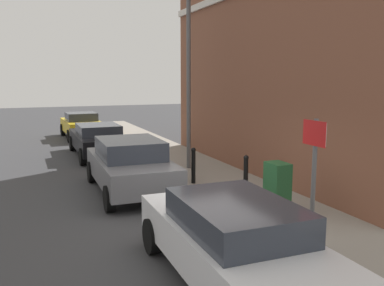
{
  "coord_description": "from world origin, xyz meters",
  "views": [
    {
      "loc": [
        -3.36,
        -7.73,
        3.14
      ],
      "look_at": [
        1.32,
        3.7,
        1.2
      ],
      "focal_mm": 38.73,
      "sensor_mm": 36.0,
      "label": 1
    }
  ],
  "objects_px": {
    "car_white": "(234,242)",
    "car_grey": "(130,165)",
    "car_black": "(98,139)",
    "bollard_near_cabinet": "(246,174)",
    "utility_cabinet": "(277,190)",
    "bollard_far_kerb": "(193,164)",
    "lamppost": "(189,73)",
    "car_yellow": "(81,125)",
    "street_sign": "(314,164)"
  },
  "relations": [
    {
      "from": "car_white",
      "to": "car_yellow",
      "type": "height_order",
      "value": "car_white"
    },
    {
      "from": "car_black",
      "to": "lamppost",
      "type": "relative_size",
      "value": 0.78
    },
    {
      "from": "car_grey",
      "to": "street_sign",
      "type": "height_order",
      "value": "street_sign"
    },
    {
      "from": "car_grey",
      "to": "utility_cabinet",
      "type": "height_order",
      "value": "car_grey"
    },
    {
      "from": "car_black",
      "to": "street_sign",
      "type": "bearing_deg",
      "value": -170.03
    },
    {
      "from": "utility_cabinet",
      "to": "car_black",
      "type": "bearing_deg",
      "value": 104.5
    },
    {
      "from": "car_grey",
      "to": "car_yellow",
      "type": "relative_size",
      "value": 1.05
    },
    {
      "from": "car_grey",
      "to": "lamppost",
      "type": "relative_size",
      "value": 0.73
    },
    {
      "from": "car_white",
      "to": "car_grey",
      "type": "xyz_separation_m",
      "value": [
        -0.14,
        5.81,
        0.04
      ]
    },
    {
      "from": "bollard_far_kerb",
      "to": "car_grey",
      "type": "bearing_deg",
      "value": 170.67
    },
    {
      "from": "lamppost",
      "to": "bollard_near_cabinet",
      "type": "bearing_deg",
      "value": -87.36
    },
    {
      "from": "car_yellow",
      "to": "bollard_far_kerb",
      "type": "bearing_deg",
      "value": -173.63
    },
    {
      "from": "car_yellow",
      "to": "bollard_near_cabinet",
      "type": "relative_size",
      "value": 3.82
    },
    {
      "from": "car_yellow",
      "to": "lamppost",
      "type": "xyz_separation_m",
      "value": [
        2.25,
        -9.62,
        2.6
      ]
    },
    {
      "from": "bollard_near_cabinet",
      "to": "lamppost",
      "type": "distance_m",
      "value": 4.41
    },
    {
      "from": "car_grey",
      "to": "bollard_near_cabinet",
      "type": "xyz_separation_m",
      "value": [
        2.57,
        -1.88,
        -0.07
      ]
    },
    {
      "from": "car_yellow",
      "to": "utility_cabinet",
      "type": "relative_size",
      "value": 3.45
    },
    {
      "from": "lamppost",
      "to": "car_grey",
      "type": "bearing_deg",
      "value": -145.25
    },
    {
      "from": "car_grey",
      "to": "car_yellow",
      "type": "distance_m",
      "value": 11.29
    },
    {
      "from": "car_yellow",
      "to": "street_sign",
      "type": "distance_m",
      "value": 16.66
    },
    {
      "from": "utility_cabinet",
      "to": "bollard_far_kerb",
      "type": "height_order",
      "value": "utility_cabinet"
    },
    {
      "from": "car_white",
      "to": "street_sign",
      "type": "distance_m",
      "value": 2.16
    },
    {
      "from": "car_white",
      "to": "car_black",
      "type": "distance_m",
      "value": 11.58
    },
    {
      "from": "utility_cabinet",
      "to": "street_sign",
      "type": "bearing_deg",
      "value": -104.69
    },
    {
      "from": "car_yellow",
      "to": "lamppost",
      "type": "bearing_deg",
      "value": -168.38
    },
    {
      "from": "car_black",
      "to": "bollard_near_cabinet",
      "type": "xyz_separation_m",
      "value": [
        2.49,
        -7.65,
        0.0
      ]
    },
    {
      "from": "car_yellow",
      "to": "bollard_near_cabinet",
      "type": "distance_m",
      "value": 13.39
    },
    {
      "from": "car_yellow",
      "to": "utility_cabinet",
      "type": "bearing_deg",
      "value": -172.63
    },
    {
      "from": "car_black",
      "to": "bollard_near_cabinet",
      "type": "height_order",
      "value": "car_black"
    },
    {
      "from": "bollard_near_cabinet",
      "to": "car_yellow",
      "type": "bearing_deg",
      "value": 100.4
    },
    {
      "from": "car_yellow",
      "to": "bollard_near_cabinet",
      "type": "xyz_separation_m",
      "value": [
        2.42,
        -13.17,
        -0.0
      ]
    },
    {
      "from": "car_white",
      "to": "car_yellow",
      "type": "xyz_separation_m",
      "value": [
        0.02,
        17.1,
        -0.03
      ]
    },
    {
      "from": "car_white",
      "to": "car_yellow",
      "type": "distance_m",
      "value": 17.1
    },
    {
      "from": "car_white",
      "to": "car_black",
      "type": "xyz_separation_m",
      "value": [
        -0.05,
        11.58,
        -0.03
      ]
    },
    {
      "from": "car_yellow",
      "to": "bollard_far_kerb",
      "type": "xyz_separation_m",
      "value": [
        1.61,
        -11.58,
        -0.0
      ]
    },
    {
      "from": "car_white",
      "to": "car_yellow",
      "type": "relative_size",
      "value": 1.11
    },
    {
      "from": "car_white",
      "to": "bollard_near_cabinet",
      "type": "xyz_separation_m",
      "value": [
        2.43,
        3.93,
        -0.03
      ]
    },
    {
      "from": "car_grey",
      "to": "car_black",
      "type": "distance_m",
      "value": 5.77
    },
    {
      "from": "street_sign",
      "to": "lamppost",
      "type": "xyz_separation_m",
      "value": [
        0.4,
        6.91,
        1.64
      ]
    },
    {
      "from": "utility_cabinet",
      "to": "bollard_far_kerb",
      "type": "xyz_separation_m",
      "value": [
        -0.7,
        3.17,
        0.02
      ]
    },
    {
      "from": "car_white",
      "to": "bollard_near_cabinet",
      "type": "bearing_deg",
      "value": -31.16
    },
    {
      "from": "bollard_far_kerb",
      "to": "car_black",
      "type": "bearing_deg",
      "value": 105.52
    },
    {
      "from": "car_black",
      "to": "utility_cabinet",
      "type": "bearing_deg",
      "value": -165.43
    },
    {
      "from": "utility_cabinet",
      "to": "street_sign",
      "type": "height_order",
      "value": "street_sign"
    },
    {
      "from": "car_white",
      "to": "lamppost",
      "type": "bearing_deg",
      "value": -16.25
    },
    {
      "from": "car_black",
      "to": "car_yellow",
      "type": "relative_size",
      "value": 1.13
    },
    {
      "from": "street_sign",
      "to": "car_black",
      "type": "bearing_deg",
      "value": 99.89
    },
    {
      "from": "car_white",
      "to": "lamppost",
      "type": "relative_size",
      "value": 0.77
    },
    {
      "from": "car_white",
      "to": "lamppost",
      "type": "xyz_separation_m",
      "value": [
        2.27,
        7.48,
        2.57
      ]
    },
    {
      "from": "car_grey",
      "to": "lamppost",
      "type": "xyz_separation_m",
      "value": [
        2.41,
        1.67,
        2.53
      ]
    }
  ]
}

